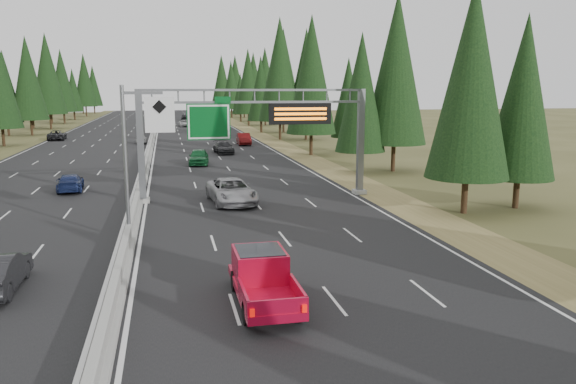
{
  "coord_description": "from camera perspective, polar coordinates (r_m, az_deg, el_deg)",
  "views": [
    {
      "loc": [
        2.09,
        -4.59,
        7.88
      ],
      "look_at": [
        7.42,
        20.0,
        3.24
      ],
      "focal_mm": 35.0,
      "sensor_mm": 36.0,
      "label": 1
    }
  ],
  "objects": [
    {
      "name": "car_ahead_far",
      "position": [
        147.53,
        -10.46,
        7.52
      ],
      "size": [
        1.85,
        4.34,
        1.46
      ],
      "primitive_type": "imported",
      "rotation": [
        0.0,
        0.0,
        -0.03
      ],
      "color": "black",
      "rests_on": "road"
    },
    {
      "name": "tree_row_right",
      "position": [
        81.89,
        1.73,
        11.48
      ],
      "size": [
        11.52,
        235.03,
        18.66
      ],
      "color": "black",
      "rests_on": "ground"
    },
    {
      "name": "car_onc_blue",
      "position": [
        46.53,
        -21.25,
        0.9
      ],
      "size": [
        2.23,
        4.69,
        1.32
      ],
      "primitive_type": "imported",
      "rotation": [
        0.0,
        0.0,
        3.23
      ],
      "color": "navy",
      "rests_on": "road"
    },
    {
      "name": "car_onc_far",
      "position": [
        94.51,
        -22.42,
        5.37
      ],
      "size": [
        2.8,
        5.49,
        1.49
      ],
      "primitive_type": "imported",
      "rotation": [
        0.0,
        0.0,
        3.2
      ],
      "color": "black",
      "rests_on": "road"
    },
    {
      "name": "car_ahead_white",
      "position": [
        121.11,
        -10.44,
        6.89
      ],
      "size": [
        2.44,
        4.95,
        1.35
      ],
      "primitive_type": "imported",
      "rotation": [
        0.0,
        0.0,
        0.04
      ],
      "color": "silver",
      "rests_on": "road"
    },
    {
      "name": "sign_gantry",
      "position": [
        40.14,
        -2.44,
        6.7
      ],
      "size": [
        16.75,
        0.98,
        7.8
      ],
      "color": "slate",
      "rests_on": "road"
    },
    {
      "name": "car_ahead_dkred",
      "position": [
        79.91,
        -4.51,
        5.39
      ],
      "size": [
        1.87,
        5.0,
        1.63
      ],
      "primitive_type": "imported",
      "rotation": [
        0.0,
        0.0,
        -0.03
      ],
      "color": "#4F0B0B",
      "rests_on": "road"
    },
    {
      "name": "silver_minivan",
      "position": [
        38.96,
        -5.75,
        0.1
      ],
      "size": [
        3.33,
        6.28,
        1.68
      ],
      "primitive_type": "imported",
      "rotation": [
        0.0,
        0.0,
        0.09
      ],
      "color": "#9B9A9F",
      "rests_on": "road"
    },
    {
      "name": "car_onc_white",
      "position": [
        84.41,
        -14.7,
        5.24
      ],
      "size": [
        1.61,
        3.82,
        1.29
      ],
      "primitive_type": "imported",
      "rotation": [
        0.0,
        0.0,
        3.16
      ],
      "color": "#B3B3B3",
      "rests_on": "road"
    },
    {
      "name": "median_barrier",
      "position": [
        84.94,
        -13.66,
        5.1
      ],
      "size": [
        0.7,
        260.0,
        0.85
      ],
      "color": "gray",
      "rests_on": "road"
    },
    {
      "name": "red_pickup",
      "position": [
        21.16,
        -2.7,
        -8.29
      ],
      "size": [
        2.0,
        5.59,
        1.82
      ],
      "color": "black",
      "rests_on": "road"
    },
    {
      "name": "car_ahead_dkgrey",
      "position": [
        69.34,
        -6.58,
        4.51
      ],
      "size": [
        2.42,
        5.13,
        1.45
      ],
      "primitive_type": "imported",
      "rotation": [
        0.0,
        0.0,
        0.08
      ],
      "color": "black",
      "rests_on": "road"
    },
    {
      "name": "hov_sign_pole",
      "position": [
        29.76,
        -15.11,
        3.99
      ],
      "size": [
        2.8,
        0.5,
        8.0
      ],
      "color": "slate",
      "rests_on": "road"
    },
    {
      "name": "road",
      "position": [
        84.97,
        -13.65,
        4.85
      ],
      "size": [
        32.0,
        260.0,
        0.08
      ],
      "primitive_type": "cube",
      "color": "black",
      "rests_on": "ground"
    },
    {
      "name": "shoulder_left",
      "position": [
        87.25,
        -25.44,
        4.27
      ],
      "size": [
        3.6,
        260.0,
        0.06
      ],
      "primitive_type": "cube",
      "color": "#40411E",
      "rests_on": "ground"
    },
    {
      "name": "shoulder_right",
      "position": [
        86.39,
        -1.73,
        5.22
      ],
      "size": [
        3.6,
        260.0,
        0.06
      ],
      "primitive_type": "cube",
      "color": "olive",
      "rests_on": "ground"
    },
    {
      "name": "car_ahead_green",
      "position": [
        59.36,
        -9.06,
        3.56
      ],
      "size": [
        2.44,
        5.02,
        1.65
      ],
      "primitive_type": "imported",
      "rotation": [
        0.0,
        0.0,
        -0.1
      ],
      "color": "#125127",
      "rests_on": "road"
    }
  ]
}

